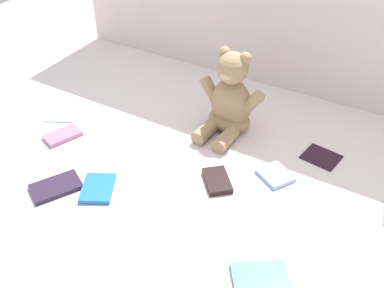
{
  "coord_description": "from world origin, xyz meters",
  "views": [
    {
      "loc": [
        0.48,
        -0.91,
        0.82
      ],
      "look_at": [
        -0.0,
        -0.1,
        0.1
      ],
      "focal_mm": 40.47,
      "sensor_mm": 36.0,
      "label": 1
    }
  ],
  "objects_px": {
    "book_case_0": "(61,114)",
    "book_case_5": "(56,187)",
    "book_case_4": "(98,188)",
    "book_case_8": "(275,176)",
    "teddy_bear": "(230,102)",
    "book_case_6": "(261,280)",
    "book_case_1": "(321,157)",
    "book_case_3": "(217,181)",
    "book_case_7": "(63,135)"
  },
  "relations": [
    {
      "from": "book_case_1",
      "to": "book_case_5",
      "type": "bearing_deg",
      "value": 139.47
    },
    {
      "from": "teddy_bear",
      "to": "book_case_0",
      "type": "relative_size",
      "value": 2.75
    },
    {
      "from": "teddy_bear",
      "to": "book_case_8",
      "type": "relative_size",
      "value": 3.02
    },
    {
      "from": "book_case_1",
      "to": "book_case_3",
      "type": "height_order",
      "value": "book_case_3"
    },
    {
      "from": "book_case_0",
      "to": "book_case_4",
      "type": "height_order",
      "value": "book_case_4"
    },
    {
      "from": "book_case_6",
      "to": "book_case_7",
      "type": "xyz_separation_m",
      "value": [
        -0.76,
        0.17,
        0.0
      ]
    },
    {
      "from": "teddy_bear",
      "to": "book_case_7",
      "type": "relative_size",
      "value": 2.44
    },
    {
      "from": "book_case_4",
      "to": "book_case_8",
      "type": "distance_m",
      "value": 0.49
    },
    {
      "from": "book_case_0",
      "to": "book_case_3",
      "type": "distance_m",
      "value": 0.62
    },
    {
      "from": "book_case_4",
      "to": "book_case_8",
      "type": "height_order",
      "value": "same"
    },
    {
      "from": "teddy_bear",
      "to": "book_case_8",
      "type": "distance_m",
      "value": 0.29
    },
    {
      "from": "book_case_1",
      "to": "book_case_0",
      "type": "bearing_deg",
      "value": 113.84
    },
    {
      "from": "book_case_0",
      "to": "book_case_5",
      "type": "height_order",
      "value": "book_case_5"
    },
    {
      "from": "book_case_3",
      "to": "book_case_4",
      "type": "xyz_separation_m",
      "value": [
        -0.27,
        -0.19,
        -0.0
      ]
    },
    {
      "from": "book_case_0",
      "to": "book_case_6",
      "type": "distance_m",
      "value": 0.9
    },
    {
      "from": "book_case_0",
      "to": "book_case_4",
      "type": "distance_m",
      "value": 0.42
    },
    {
      "from": "book_case_3",
      "to": "book_case_7",
      "type": "distance_m",
      "value": 0.53
    },
    {
      "from": "book_case_4",
      "to": "book_case_7",
      "type": "xyz_separation_m",
      "value": [
        -0.26,
        0.13,
        0.0
      ]
    },
    {
      "from": "teddy_bear",
      "to": "book_case_0",
      "type": "height_order",
      "value": "teddy_bear"
    },
    {
      "from": "book_case_4",
      "to": "book_case_6",
      "type": "height_order",
      "value": "book_case_4"
    },
    {
      "from": "teddy_bear",
      "to": "book_case_8",
      "type": "bearing_deg",
      "value": -32.19
    },
    {
      "from": "book_case_4",
      "to": "book_case_6",
      "type": "bearing_deg",
      "value": -33.71
    },
    {
      "from": "book_case_3",
      "to": "book_case_7",
      "type": "xyz_separation_m",
      "value": [
        -0.52,
        -0.06,
        -0.0
      ]
    },
    {
      "from": "teddy_bear",
      "to": "book_case_6",
      "type": "xyz_separation_m",
      "value": [
        0.33,
        -0.49,
        -0.1
      ]
    },
    {
      "from": "book_case_3",
      "to": "book_case_1",
      "type": "bearing_deg",
      "value": -172.16
    },
    {
      "from": "book_case_7",
      "to": "book_case_1",
      "type": "bearing_deg",
      "value": -136.78
    },
    {
      "from": "book_case_0",
      "to": "book_case_7",
      "type": "bearing_deg",
      "value": 18.41
    },
    {
      "from": "teddy_bear",
      "to": "book_case_7",
      "type": "distance_m",
      "value": 0.54
    },
    {
      "from": "teddy_bear",
      "to": "book_case_5",
      "type": "xyz_separation_m",
      "value": [
        -0.28,
        -0.5,
        -0.09
      ]
    },
    {
      "from": "book_case_6",
      "to": "teddy_bear",
      "type": "bearing_deg",
      "value": -2.29
    },
    {
      "from": "book_case_1",
      "to": "book_case_4",
      "type": "relative_size",
      "value": 0.92
    },
    {
      "from": "book_case_3",
      "to": "book_case_6",
      "type": "relative_size",
      "value": 0.83
    },
    {
      "from": "book_case_8",
      "to": "teddy_bear",
      "type": "bearing_deg",
      "value": -93.74
    },
    {
      "from": "book_case_3",
      "to": "book_case_4",
      "type": "distance_m",
      "value": 0.33
    },
    {
      "from": "book_case_4",
      "to": "book_case_6",
      "type": "distance_m",
      "value": 0.5
    },
    {
      "from": "teddy_bear",
      "to": "book_case_1",
      "type": "relative_size",
      "value": 2.66
    },
    {
      "from": "book_case_5",
      "to": "book_case_8",
      "type": "xyz_separation_m",
      "value": [
        0.5,
        0.35,
        0.0
      ]
    },
    {
      "from": "book_case_3",
      "to": "book_case_4",
      "type": "height_order",
      "value": "book_case_3"
    },
    {
      "from": "book_case_6",
      "to": "book_case_7",
      "type": "bearing_deg",
      "value": 40.98
    },
    {
      "from": "teddy_bear",
      "to": "book_case_4",
      "type": "distance_m",
      "value": 0.49
    },
    {
      "from": "book_case_0",
      "to": "book_case_6",
      "type": "relative_size",
      "value": 0.8
    },
    {
      "from": "teddy_bear",
      "to": "book_case_8",
      "type": "height_order",
      "value": "teddy_bear"
    },
    {
      "from": "teddy_bear",
      "to": "book_case_7",
      "type": "xyz_separation_m",
      "value": [
        -0.43,
        -0.31,
        -0.09
      ]
    },
    {
      "from": "book_case_5",
      "to": "book_case_8",
      "type": "bearing_deg",
      "value": -116.74
    },
    {
      "from": "book_case_7",
      "to": "book_case_8",
      "type": "bearing_deg",
      "value": -146.16
    },
    {
      "from": "book_case_1",
      "to": "book_case_6",
      "type": "relative_size",
      "value": 0.83
    },
    {
      "from": "book_case_3",
      "to": "book_case_7",
      "type": "bearing_deg",
      "value": -35.66
    },
    {
      "from": "book_case_4",
      "to": "book_case_6",
      "type": "relative_size",
      "value": 0.9
    },
    {
      "from": "teddy_bear",
      "to": "book_case_5",
      "type": "relative_size",
      "value": 2.06
    },
    {
      "from": "book_case_5",
      "to": "book_case_4",
      "type": "bearing_deg",
      "value": -123.9
    }
  ]
}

